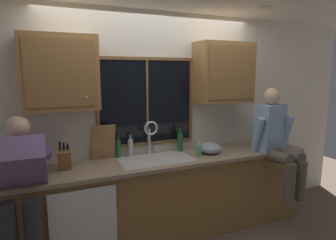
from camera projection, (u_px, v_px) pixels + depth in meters
The scene contains 24 objects.
back_wall at pixel (152, 122), 3.43m from camera, with size 5.89×0.12×2.55m, color silver.
ceiling_downlight_right at pixel (265, 8), 3.03m from camera, with size 0.14×0.14×0.01m, color #FFEAB2.
window_glass at pixel (147, 102), 3.30m from camera, with size 1.10×0.02×0.95m, color black.
window_frame_top at pixel (147, 59), 3.21m from camera, with size 1.17×0.02×0.04m, color brown.
window_frame_bottom at pixel (148, 143), 3.37m from camera, with size 1.17×0.02×0.04m, color brown.
window_frame_left at pixel (97, 104), 3.07m from camera, with size 0.04×0.02×0.95m, color brown.
window_frame_right at pixel (191, 100), 3.51m from camera, with size 0.04×0.02×0.95m, color brown.
window_mullion_center at pixel (147, 102), 3.29m from camera, with size 0.02×0.02×0.95m, color brown.
lower_cabinet_run at pixel (163, 198), 3.26m from camera, with size 3.49×0.58×0.88m, color olive.
countertop at pixel (164, 160), 3.16m from camera, with size 3.55×0.62×0.04m, color gray.
dishwasher_front at pixel (84, 228), 2.61m from camera, with size 0.60×0.02×0.74m, color white.
upper_cabinet_left at pixel (60, 73), 2.73m from camera, with size 0.70×0.36×0.72m.
upper_cabinet_right at pixel (224, 73), 3.46m from camera, with size 0.70×0.36×0.72m.
sink at pixel (156, 168), 3.15m from camera, with size 0.80×0.46×0.21m.
faucet at pixel (151, 134), 3.26m from camera, with size 0.18×0.09×0.40m.
person_standing at pixel (20, 186), 2.36m from camera, with size 0.53×0.72×1.49m.
person_sitting_on_counter at pixel (275, 137), 3.41m from camera, with size 0.54×0.64×1.26m.
knife_block at pixel (64, 159), 2.79m from camera, with size 0.12×0.18×0.32m.
cutting_board at pixel (104, 142), 3.08m from camera, with size 0.25×0.02×0.40m, color #997047.
mixing_bowl at pixel (210, 148), 3.37m from camera, with size 0.27×0.27×0.13m, color #8C99A8.
soap_dispenser at pixel (199, 151), 3.21m from camera, with size 0.06×0.07×0.18m.
bottle_green_glass at pixel (118, 148), 3.19m from camera, with size 0.06×0.06×0.26m.
bottle_tall_clear at pixel (180, 141), 3.44m from camera, with size 0.07×0.07×0.30m.
bottle_amber_small at pixel (131, 147), 3.23m from camera, with size 0.06×0.06×0.26m.
Camera 1 is at (-1.15, -3.12, 1.87)m, focal length 30.46 mm.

